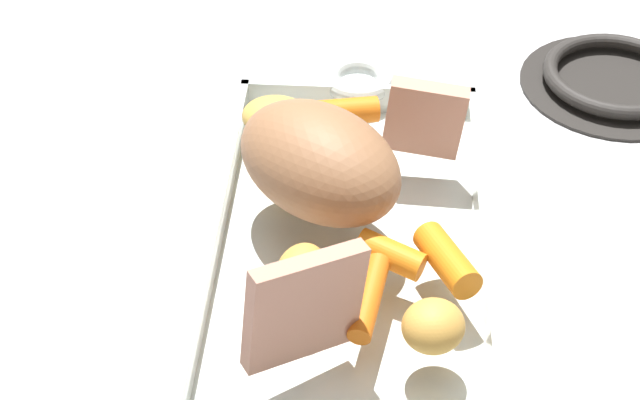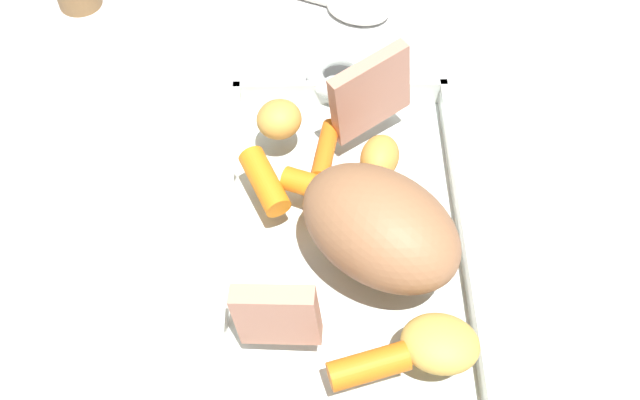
# 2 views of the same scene
# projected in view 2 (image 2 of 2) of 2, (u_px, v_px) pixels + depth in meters

# --- Properties ---
(ground_plane) EXTENTS (2.39, 2.39, 0.00)m
(ground_plane) POSITION_uv_depth(u_px,v_px,m) (346.00, 258.00, 0.70)
(ground_plane) COLOR silver
(roasting_dish) EXTENTS (0.48, 0.21, 0.03)m
(roasting_dish) POSITION_uv_depth(u_px,v_px,m) (346.00, 252.00, 0.69)
(roasting_dish) COLOR silver
(roasting_dish) RESTS_ON ground_plane
(pork_roast) EXTENTS (0.16, 0.17, 0.08)m
(pork_roast) POSITION_uv_depth(u_px,v_px,m) (380.00, 227.00, 0.63)
(pork_roast) COLOR #9A6945
(pork_roast) RESTS_ON roasting_dish
(roast_slice_outer) EXTENTS (0.06, 0.08, 0.09)m
(roast_slice_outer) POSITION_uv_depth(u_px,v_px,m) (370.00, 93.00, 0.71)
(roast_slice_outer) COLOR tan
(roast_slice_outer) RESTS_ON roasting_dish
(roast_slice_thin) EXTENTS (0.02, 0.07, 0.07)m
(roast_slice_thin) POSITION_uv_depth(u_px,v_px,m) (277.00, 315.00, 0.59)
(roast_slice_thin) COLOR tan
(roast_slice_thin) RESTS_ON roasting_dish
(baby_carrot_southwest) EXTENTS (0.07, 0.05, 0.03)m
(baby_carrot_southwest) POSITION_uv_depth(u_px,v_px,m) (265.00, 181.00, 0.69)
(baby_carrot_southwest) COLOR orange
(baby_carrot_southwest) RESTS_ON roasting_dish
(baby_carrot_short) EXTENTS (0.04, 0.07, 0.03)m
(baby_carrot_short) POSITION_uv_depth(u_px,v_px,m) (369.00, 366.00, 0.58)
(baby_carrot_short) COLOR orange
(baby_carrot_short) RESTS_ON roasting_dish
(baby_carrot_southeast) EXTENTS (0.07, 0.03, 0.02)m
(baby_carrot_southeast) POSITION_uv_depth(u_px,v_px,m) (326.00, 151.00, 0.71)
(baby_carrot_southeast) COLOR orange
(baby_carrot_southeast) RESTS_ON roasting_dish
(baby_carrot_long) EXTENTS (0.04, 0.06, 0.03)m
(baby_carrot_long) POSITION_uv_depth(u_px,v_px,m) (310.00, 185.00, 0.69)
(baby_carrot_long) COLOR orange
(baby_carrot_long) RESTS_ON roasting_dish
(potato_corner) EXTENTS (0.06, 0.07, 0.03)m
(potato_corner) POSITION_uv_depth(u_px,v_px,m) (440.00, 344.00, 0.59)
(potato_corner) COLOR gold
(potato_corner) RESTS_ON roasting_dish
(potato_halved) EXTENTS (0.05, 0.06, 0.03)m
(potato_halved) POSITION_uv_depth(u_px,v_px,m) (279.00, 119.00, 0.73)
(potato_halved) COLOR gold
(potato_halved) RESTS_ON roasting_dish
(potato_golden_small) EXTENTS (0.05, 0.05, 0.03)m
(potato_golden_small) POSITION_uv_depth(u_px,v_px,m) (380.00, 157.00, 0.70)
(potato_golden_small) COLOR gold
(potato_golden_small) RESTS_ON roasting_dish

